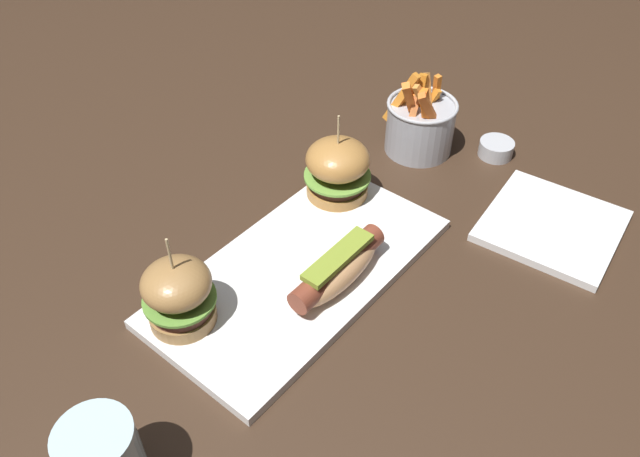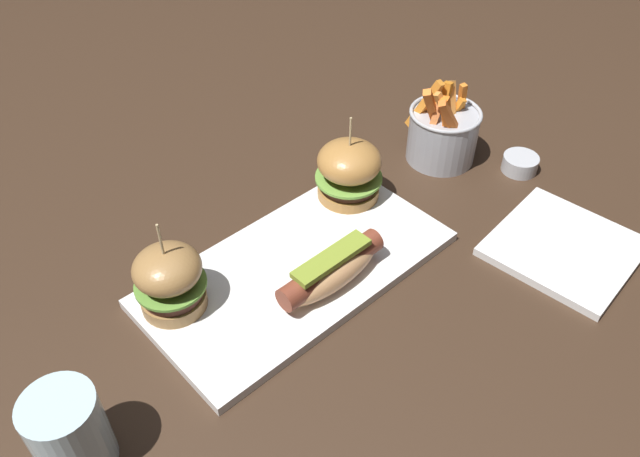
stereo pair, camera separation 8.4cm
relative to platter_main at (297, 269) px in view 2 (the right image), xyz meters
name	(u,v)px [view 2 (the right image)]	position (x,y,z in m)	size (l,w,h in m)	color
ground_plane	(297,272)	(0.00, 0.00, -0.01)	(3.00, 3.00, 0.00)	#382619
platter_main	(297,269)	(0.00, 0.00, 0.00)	(0.41, 0.21, 0.01)	white
hot_dog	(331,270)	(0.01, -0.05, 0.03)	(0.16, 0.05, 0.05)	tan
slider_left	(170,279)	(-0.16, 0.05, 0.05)	(0.09, 0.09, 0.13)	#9D7240
slider_right	(349,170)	(0.15, 0.06, 0.05)	(0.10, 0.10, 0.13)	#AD773B
fries_bucket	(442,133)	(0.34, 0.04, 0.04)	(0.11, 0.11, 0.14)	#A8AAB2
sauce_ramekin	(520,163)	(0.41, -0.07, 0.01)	(0.06, 0.06, 0.03)	#B7BABF
side_plate	(564,248)	(0.30, -0.22, 0.00)	(0.18, 0.18, 0.01)	white
water_glass	(69,433)	(-0.34, -0.05, 0.04)	(0.07, 0.07, 0.10)	silver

